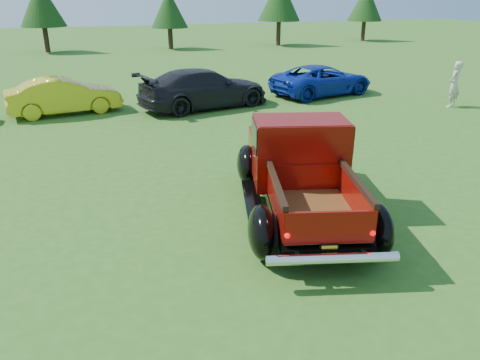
{
  "coord_description": "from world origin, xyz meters",
  "views": [
    {
      "loc": [
        -2.31,
        -7.26,
        4.04
      ],
      "look_at": [
        0.51,
        0.2,
        0.85
      ],
      "focal_mm": 35.0,
      "sensor_mm": 36.0,
      "label": 1
    }
  ],
  "objects_px": {
    "tree_far_east": "(366,3)",
    "pickup_truck": "(299,167)",
    "tree_mid_right": "(169,9)",
    "spectator": "(454,84)",
    "tree_mid_left": "(41,3)",
    "show_car_grey": "(204,88)",
    "show_car_blue": "(322,80)",
    "show_car_yellow": "(64,96)"
  },
  "relations": [
    {
      "from": "tree_mid_right",
      "to": "spectator",
      "type": "distance_m",
      "value": 24.3
    },
    {
      "from": "tree_mid_left",
      "to": "show_car_yellow",
      "type": "height_order",
      "value": "tree_mid_left"
    },
    {
      "from": "tree_mid_left",
      "to": "tree_mid_right",
      "type": "bearing_deg",
      "value": -6.34
    },
    {
      "from": "tree_far_east",
      "to": "spectator",
      "type": "height_order",
      "value": "tree_far_east"
    },
    {
      "from": "pickup_truck",
      "to": "show_car_grey",
      "type": "xyz_separation_m",
      "value": [
        0.82,
        9.25,
        -0.15
      ]
    },
    {
      "from": "tree_far_east",
      "to": "pickup_truck",
      "type": "distance_m",
      "value": 37.45
    },
    {
      "from": "show_car_yellow",
      "to": "show_car_grey",
      "type": "relative_size",
      "value": 0.78
    },
    {
      "from": "tree_mid_right",
      "to": "tree_far_east",
      "type": "distance_m",
      "value": 18.01
    },
    {
      "from": "tree_mid_left",
      "to": "show_car_grey",
      "type": "relative_size",
      "value": 1.0
    },
    {
      "from": "tree_far_east",
      "to": "spectator",
      "type": "relative_size",
      "value": 2.79
    },
    {
      "from": "tree_mid_right",
      "to": "spectator",
      "type": "xyz_separation_m",
      "value": [
        5.5,
        -23.57,
        -2.11
      ]
    },
    {
      "from": "show_car_grey",
      "to": "show_car_blue",
      "type": "bearing_deg",
      "value": -95.79
    },
    {
      "from": "tree_mid_left",
      "to": "tree_mid_right",
      "type": "relative_size",
      "value": 1.14
    },
    {
      "from": "show_car_blue",
      "to": "pickup_truck",
      "type": "bearing_deg",
      "value": 136.48
    },
    {
      "from": "show_car_blue",
      "to": "tree_mid_left",
      "type": "bearing_deg",
      "value": 16.69
    },
    {
      "from": "tree_mid_right",
      "to": "spectator",
      "type": "height_order",
      "value": "tree_mid_right"
    },
    {
      "from": "tree_mid_right",
      "to": "spectator",
      "type": "bearing_deg",
      "value": -76.87
    },
    {
      "from": "tree_mid_right",
      "to": "spectator",
      "type": "relative_size",
      "value": 2.56
    },
    {
      "from": "pickup_truck",
      "to": "tree_mid_right",
      "type": "bearing_deg",
      "value": 99.21
    },
    {
      "from": "show_car_grey",
      "to": "tree_mid_left",
      "type": "bearing_deg",
      "value": 3.35
    },
    {
      "from": "tree_mid_right",
      "to": "show_car_yellow",
      "type": "xyz_separation_m",
      "value": [
        -8.32,
        -19.51,
        -2.33
      ]
    },
    {
      "from": "show_car_yellow",
      "to": "spectator",
      "type": "height_order",
      "value": "spectator"
    },
    {
      "from": "pickup_truck",
      "to": "tree_far_east",
      "type": "bearing_deg",
      "value": 70.85
    },
    {
      "from": "tree_mid_left",
      "to": "show_car_yellow",
      "type": "distance_m",
      "value": 20.7
    },
    {
      "from": "show_car_blue",
      "to": "tree_mid_right",
      "type": "bearing_deg",
      "value": -5.39
    },
    {
      "from": "tree_mid_left",
      "to": "tree_mid_right",
      "type": "height_order",
      "value": "tree_mid_left"
    },
    {
      "from": "tree_mid_left",
      "to": "show_car_yellow",
      "type": "bearing_deg",
      "value": -88.09
    },
    {
      "from": "tree_mid_right",
      "to": "pickup_truck",
      "type": "xyz_separation_m",
      "value": [
        -4.17,
        -29.59,
        -2.1
      ]
    },
    {
      "from": "tree_far_east",
      "to": "pickup_truck",
      "type": "xyz_separation_m",
      "value": [
        -22.17,
        -30.09,
        -2.37
      ]
    },
    {
      "from": "tree_mid_left",
      "to": "pickup_truck",
      "type": "bearing_deg",
      "value": -81.02
    },
    {
      "from": "show_car_grey",
      "to": "show_car_blue",
      "type": "height_order",
      "value": "show_car_grey"
    },
    {
      "from": "pickup_truck",
      "to": "spectator",
      "type": "height_order",
      "value": "pickup_truck"
    },
    {
      "from": "tree_far_east",
      "to": "show_car_grey",
      "type": "bearing_deg",
      "value": -135.69
    },
    {
      "from": "pickup_truck",
      "to": "show_car_grey",
      "type": "distance_m",
      "value": 9.29
    },
    {
      "from": "pickup_truck",
      "to": "show_car_grey",
      "type": "relative_size",
      "value": 1.05
    },
    {
      "from": "show_car_yellow",
      "to": "spectator",
      "type": "xyz_separation_m",
      "value": [
        13.82,
        -4.07,
        0.22
      ]
    },
    {
      "from": "tree_mid_right",
      "to": "show_car_blue",
      "type": "height_order",
      "value": "tree_mid_right"
    },
    {
      "from": "show_car_yellow",
      "to": "show_car_blue",
      "type": "relative_size",
      "value": 0.86
    },
    {
      "from": "show_car_yellow",
      "to": "show_car_blue",
      "type": "xyz_separation_m",
      "value": [
        10.34,
        -0.3,
        -0.01
      ]
    },
    {
      "from": "tree_mid_right",
      "to": "show_car_grey",
      "type": "xyz_separation_m",
      "value": [
        -3.35,
        -20.34,
        -2.25
      ]
    },
    {
      "from": "show_car_blue",
      "to": "tree_far_east",
      "type": "bearing_deg",
      "value": -49.42
    },
    {
      "from": "show_car_blue",
      "to": "spectator",
      "type": "bearing_deg",
      "value": -148.49
    }
  ]
}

